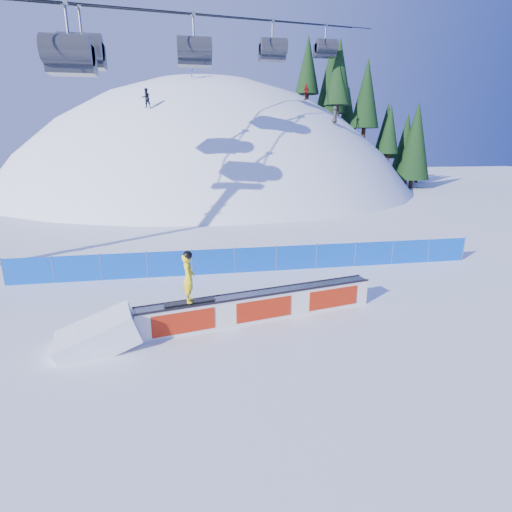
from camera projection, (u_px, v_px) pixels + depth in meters
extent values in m
plane|color=white|center=(277.00, 309.00, 14.82)|extent=(160.00, 160.00, 0.00)
sphere|color=white|center=(212.00, 309.00, 59.51)|extent=(64.00, 64.00, 64.00)
cylinder|color=#321F14|center=(302.00, 96.00, 53.13)|extent=(0.50, 0.50, 1.40)
cone|color=black|center=(304.00, 58.00, 51.84)|extent=(3.60, 3.60, 8.19)
cylinder|color=#321F14|center=(327.00, 111.00, 54.04)|extent=(0.50, 0.50, 1.40)
cone|color=black|center=(329.00, 70.00, 52.65)|extent=(3.94, 3.94, 8.95)
cylinder|color=#321F14|center=(339.00, 114.00, 51.66)|extent=(0.50, 0.50, 1.40)
cone|color=black|center=(341.00, 70.00, 50.21)|extent=(4.11, 4.11, 9.34)
cylinder|color=#321F14|center=(356.00, 128.00, 52.03)|extent=(0.50, 0.50, 1.40)
cone|color=black|center=(359.00, 87.00, 50.66)|extent=(3.84, 3.84, 8.73)
cylinder|color=#321F14|center=(352.00, 138.00, 57.91)|extent=(0.50, 0.50, 1.40)
cone|color=black|center=(354.00, 104.00, 56.61)|extent=(3.63, 3.63, 8.26)
cylinder|color=#321F14|center=(377.00, 148.00, 52.65)|extent=(0.50, 0.50, 1.40)
cone|color=black|center=(381.00, 104.00, 51.14)|extent=(4.33, 4.33, 9.84)
cylinder|color=#321F14|center=(396.00, 172.00, 53.23)|extent=(0.50, 0.50, 1.40)
cone|color=black|center=(399.00, 131.00, 51.79)|extent=(4.08, 4.08, 9.26)
cylinder|color=#321F14|center=(366.00, 163.00, 61.23)|extent=(0.50, 0.50, 1.40)
cone|color=black|center=(368.00, 128.00, 59.83)|extent=(3.95, 3.95, 8.99)
cylinder|color=#321F14|center=(390.00, 178.00, 61.88)|extent=(0.50, 0.50, 1.40)
cone|color=black|center=(392.00, 152.00, 60.79)|extent=(2.98, 2.98, 6.77)
cylinder|color=#321F14|center=(418.00, 181.00, 56.78)|extent=(0.50, 0.50, 1.40)
cone|color=black|center=(421.00, 153.00, 55.72)|extent=(2.89, 2.89, 6.56)
cylinder|color=#321F14|center=(432.00, 181.00, 57.75)|extent=(0.50, 0.50, 1.40)
cone|color=black|center=(435.00, 149.00, 56.55)|extent=(3.34, 3.34, 7.60)
cube|color=#0742B9|center=(256.00, 260.00, 18.91)|extent=(22.00, 0.03, 1.20)
cylinder|color=#425077|center=(3.00, 271.00, 17.03)|extent=(0.05, 0.05, 1.30)
cylinder|color=#425077|center=(53.00, 269.00, 17.37)|extent=(0.05, 0.05, 1.30)
cylinder|color=#425077|center=(101.00, 266.00, 17.71)|extent=(0.05, 0.05, 1.30)
cylinder|color=#425077|center=(147.00, 264.00, 18.05)|extent=(0.05, 0.05, 1.30)
cylinder|color=#425077|center=(192.00, 262.00, 18.39)|extent=(0.05, 0.05, 1.30)
cylinder|color=#425077|center=(235.00, 260.00, 18.73)|extent=(0.05, 0.05, 1.30)
cylinder|color=#425077|center=(277.00, 258.00, 19.07)|extent=(0.05, 0.05, 1.30)
cylinder|color=#425077|center=(317.00, 256.00, 19.41)|extent=(0.05, 0.05, 1.30)
cylinder|color=#425077|center=(355.00, 254.00, 19.75)|extent=(0.05, 0.05, 1.30)
cylinder|color=#425077|center=(393.00, 252.00, 20.08)|extent=(0.05, 0.05, 1.30)
cylinder|color=#425077|center=(429.00, 250.00, 20.42)|extent=(0.05, 0.05, 1.30)
cylinder|color=#425077|center=(464.00, 248.00, 20.76)|extent=(0.05, 0.05, 1.30)
cylinder|color=#292B32|center=(67.00, 50.00, 20.43)|extent=(2.40, 1.50, 1.50)
cylinder|color=#292B32|center=(194.00, 48.00, 28.06)|extent=(2.40, 1.50, 1.50)
cylinder|color=#292B32|center=(273.00, 47.00, 36.54)|extent=(2.40, 1.50, 1.50)
cylinder|color=#292B32|center=(327.00, 46.00, 45.86)|extent=(2.40, 1.50, 1.50)
cube|color=silver|center=(261.00, 306.00, 13.82)|extent=(8.41, 2.26, 0.95)
cube|color=gray|center=(261.00, 293.00, 13.68)|extent=(8.34, 2.27, 0.04)
cube|color=black|center=(264.00, 295.00, 13.43)|extent=(8.31, 1.77, 0.06)
cube|color=black|center=(258.00, 290.00, 13.93)|extent=(8.31, 1.77, 0.06)
cube|color=red|center=(264.00, 309.00, 13.57)|extent=(7.90, 1.67, 0.72)
cube|color=red|center=(258.00, 304.00, 14.06)|extent=(7.90, 1.67, 0.72)
cube|color=black|center=(190.00, 302.00, 12.77)|extent=(1.67, 0.63, 0.03)
imported|color=yellow|center=(189.00, 278.00, 12.55)|extent=(0.39, 0.58, 1.59)
sphere|color=black|center=(187.00, 255.00, 12.35)|extent=(0.30, 0.30, 0.30)
imported|color=black|center=(146.00, 98.00, 35.58)|extent=(1.01, 0.94, 1.65)
imported|color=#AA1D18|center=(306.00, 92.00, 43.57)|extent=(1.02, 0.90, 1.65)
imported|color=navy|center=(192.00, 68.00, 42.10)|extent=(0.74, 1.13, 1.65)
imported|color=#292929|center=(335.00, 114.00, 40.92)|extent=(0.57, 0.83, 1.65)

